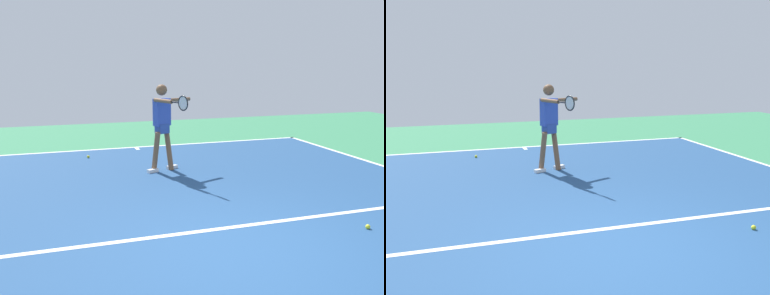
# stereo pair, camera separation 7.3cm
# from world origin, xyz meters

# --- Properties ---
(ground_plane) EXTENTS (23.56, 23.56, 0.00)m
(ground_plane) POSITION_xyz_m (0.00, 0.00, 0.00)
(ground_plane) COLOR #388456
(court_surface) EXTENTS (9.72, 13.80, 0.00)m
(court_surface) POSITION_xyz_m (0.00, 0.00, 0.00)
(court_surface) COLOR navy
(court_surface) RESTS_ON ground_plane
(court_line_baseline_near) EXTENTS (9.72, 0.10, 0.01)m
(court_line_baseline_near) POSITION_xyz_m (0.00, -6.85, 0.00)
(court_line_baseline_near) COLOR white
(court_line_baseline_near) RESTS_ON ground_plane
(court_line_service) EXTENTS (7.29, 0.10, 0.01)m
(court_line_service) POSITION_xyz_m (0.00, -0.77, 0.00)
(court_line_service) COLOR white
(court_line_service) RESTS_ON ground_plane
(court_line_centre_mark) EXTENTS (0.10, 0.30, 0.01)m
(court_line_centre_mark) POSITION_xyz_m (0.00, -6.65, 0.00)
(court_line_centre_mark) COLOR white
(court_line_centre_mark) RESTS_ON ground_plane
(tennis_player) EXTENTS (1.06, 1.36, 1.83)m
(tennis_player) POSITION_xyz_m (-0.08, -4.15, 1.06)
(tennis_player) COLOR brown
(tennis_player) RESTS_ON ground_plane
(tennis_ball_far_corner) EXTENTS (0.07, 0.07, 0.07)m
(tennis_ball_far_corner) POSITION_xyz_m (-1.95, -0.12, 0.03)
(tennis_ball_far_corner) COLOR yellow
(tennis_ball_far_corner) RESTS_ON ground_plane
(tennis_ball_by_sideline) EXTENTS (0.07, 0.07, 0.07)m
(tennis_ball_by_sideline) POSITION_xyz_m (1.33, -5.91, 0.03)
(tennis_ball_by_sideline) COLOR yellow
(tennis_ball_by_sideline) RESTS_ON ground_plane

